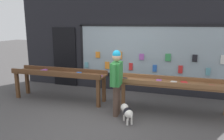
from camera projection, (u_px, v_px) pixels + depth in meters
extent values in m
plane|color=#474444|center=(100.00, 118.00, 5.29)|extent=(40.00, 40.00, 0.00)
cube|color=black|center=(126.00, 37.00, 7.14)|extent=(7.70, 0.20, 3.59)
cube|color=#8C9EA8|center=(149.00, 51.00, 6.87)|extent=(4.63, 0.03, 1.62)
cube|color=black|center=(150.00, 25.00, 6.70)|extent=(4.71, 0.06, 0.08)
cube|color=black|center=(148.00, 76.00, 7.04)|extent=(4.71, 0.06, 0.08)
cube|color=black|center=(82.00, 49.00, 7.58)|extent=(0.08, 0.06, 1.62)
cube|color=#5999A5|center=(86.00, 65.00, 7.60)|extent=(0.13, 0.03, 0.19)
cube|color=orange|center=(98.00, 55.00, 7.39)|extent=(0.15, 0.03, 0.20)
cube|color=orange|center=(107.00, 65.00, 7.36)|extent=(0.15, 0.03, 0.24)
cube|color=orange|center=(120.00, 55.00, 7.15)|extent=(0.14, 0.03, 0.24)
cube|color=red|center=(131.00, 67.00, 7.11)|extent=(0.12, 0.03, 0.23)
cube|color=#994CA5|center=(142.00, 57.00, 6.94)|extent=(0.15, 0.03, 0.19)
cube|color=#2659B2|center=(155.00, 68.00, 6.88)|extent=(0.13, 0.03, 0.22)
cube|color=#338C4C|center=(168.00, 57.00, 6.68)|extent=(0.16, 0.03, 0.23)
cube|color=red|center=(180.00, 69.00, 6.64)|extent=(0.13, 0.03, 0.24)
cube|color=black|center=(195.00, 58.00, 6.45)|extent=(0.14, 0.03, 0.21)
cube|color=#5999A5|center=(208.00, 72.00, 6.41)|extent=(0.12, 0.03, 0.22)
cube|color=silver|center=(223.00, 60.00, 6.21)|extent=(0.14, 0.03, 0.26)
cube|color=black|center=(65.00, 57.00, 7.86)|extent=(0.90, 0.04, 2.10)
cube|color=brown|center=(17.00, 85.00, 6.63)|extent=(0.09, 0.09, 0.78)
cube|color=brown|center=(98.00, 93.00, 5.88)|extent=(0.09, 0.09, 0.78)
cube|color=brown|center=(27.00, 82.00, 7.06)|extent=(0.09, 0.09, 0.78)
cube|color=brown|center=(104.00, 89.00, 6.31)|extent=(0.09, 0.09, 0.78)
cube|color=brown|center=(59.00, 73.00, 6.38)|extent=(2.84, 0.67, 0.04)
cube|color=brown|center=(54.00, 74.00, 6.11)|extent=(2.83, 0.11, 0.12)
cube|color=brown|center=(63.00, 70.00, 6.63)|extent=(2.83, 0.11, 0.12)
cube|color=#994CA5|center=(20.00, 71.00, 6.58)|extent=(0.16, 0.21, 0.03)
cube|color=#994CA5|center=(44.00, 70.00, 6.68)|extent=(0.17, 0.21, 0.03)
cube|color=#2659B2|center=(57.00, 74.00, 6.23)|extent=(0.18, 0.21, 0.02)
cube|color=#2659B2|center=(79.00, 73.00, 6.28)|extent=(0.18, 0.22, 0.03)
cube|color=#994CA5|center=(98.00, 76.00, 5.91)|extent=(0.20, 0.23, 0.03)
cube|color=brown|center=(118.00, 97.00, 5.63)|extent=(0.09, 0.09, 0.75)
cube|color=brown|center=(123.00, 91.00, 6.12)|extent=(0.09, 0.09, 0.75)
cube|color=brown|center=(172.00, 84.00, 5.41)|extent=(2.84, 0.74, 0.04)
cube|color=brown|center=(172.00, 85.00, 5.11)|extent=(2.83, 0.11, 0.12)
cube|color=brown|center=(173.00, 78.00, 5.69)|extent=(2.83, 0.11, 0.12)
cube|color=black|center=(124.00, 79.00, 5.81)|extent=(0.17, 0.24, 0.02)
cube|color=#2659B2|center=(134.00, 81.00, 5.53)|extent=(0.14, 0.21, 0.02)
cube|color=#2659B2|center=(147.00, 82.00, 5.46)|extent=(0.16, 0.19, 0.02)
cube|color=#994CA5|center=(159.00, 80.00, 5.61)|extent=(0.14, 0.21, 0.02)
cube|color=silver|center=(173.00, 82.00, 5.42)|extent=(0.17, 0.22, 0.03)
cube|color=red|center=(184.00, 83.00, 5.40)|extent=(0.19, 0.25, 0.03)
cube|color=yellow|center=(198.00, 86.00, 5.11)|extent=(0.17, 0.24, 0.02)
cube|color=red|center=(213.00, 86.00, 5.07)|extent=(0.18, 0.21, 0.03)
cylinder|color=#4C382D|center=(116.00, 101.00, 5.30)|extent=(0.14, 0.14, 0.78)
cylinder|color=#4C382D|center=(117.00, 99.00, 5.45)|extent=(0.14, 0.14, 0.78)
cube|color=#338C3F|center=(117.00, 74.00, 5.23)|extent=(0.25, 0.45, 0.55)
cylinder|color=#338C3F|center=(114.00, 76.00, 4.96)|extent=(0.09, 0.09, 0.53)
cylinder|color=#338C3F|center=(119.00, 71.00, 5.49)|extent=(0.09, 0.09, 0.53)
sphere|color=tan|center=(117.00, 57.00, 5.15)|extent=(0.21, 0.21, 0.21)
sphere|color=#19A5E0|center=(117.00, 54.00, 5.13)|extent=(0.20, 0.20, 0.20)
ellipsoid|color=white|center=(128.00, 113.00, 4.98)|extent=(0.38, 0.43, 0.20)
ellipsoid|color=black|center=(128.00, 112.00, 4.98)|extent=(0.30, 0.31, 0.21)
sphere|color=white|center=(125.00, 107.00, 5.18)|extent=(0.18, 0.18, 0.18)
cylinder|color=white|center=(131.00, 115.00, 4.77)|extent=(0.08, 0.09, 0.12)
cylinder|color=white|center=(128.00, 117.00, 5.14)|extent=(0.04, 0.04, 0.14)
cylinder|color=white|center=(124.00, 118.00, 5.11)|extent=(0.04, 0.04, 0.14)
cylinder|color=white|center=(132.00, 122.00, 4.92)|extent=(0.04, 0.04, 0.14)
cylinder|color=white|center=(127.00, 122.00, 4.89)|extent=(0.04, 0.04, 0.14)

